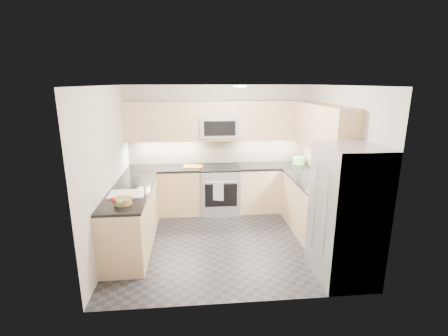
% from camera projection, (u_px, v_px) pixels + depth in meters
% --- Properties ---
extents(floor, '(3.60, 3.20, 0.00)m').
position_uv_depth(floor, '(226.00, 240.00, 5.41)').
color(floor, black).
rests_on(floor, ground).
extents(ceiling, '(3.60, 3.20, 0.02)m').
position_uv_depth(ceiling, '(226.00, 86.00, 4.77)').
color(ceiling, beige).
rests_on(ceiling, wall_back).
extents(wall_back, '(3.60, 0.02, 2.50)m').
position_uv_depth(wall_back, '(218.00, 148.00, 6.63)').
color(wall_back, '#BEB5A5').
rests_on(wall_back, floor).
extents(wall_front, '(3.60, 0.02, 2.50)m').
position_uv_depth(wall_front, '(241.00, 205.00, 3.55)').
color(wall_front, '#BEB5A5').
rests_on(wall_front, floor).
extents(wall_left, '(0.02, 3.20, 2.50)m').
position_uv_depth(wall_left, '(108.00, 170.00, 4.92)').
color(wall_left, '#BEB5A5').
rests_on(wall_left, floor).
extents(wall_right, '(0.02, 3.20, 2.50)m').
position_uv_depth(wall_right, '(336.00, 165.00, 5.25)').
color(wall_right, '#BEB5A5').
rests_on(wall_right, floor).
extents(base_cab_back_left, '(1.42, 0.60, 0.90)m').
position_uv_depth(base_cab_back_left, '(165.00, 191.00, 6.44)').
color(base_cab_back_left, '#D8B382').
rests_on(base_cab_back_left, floor).
extents(base_cab_back_right, '(1.42, 0.60, 0.90)m').
position_uv_depth(base_cab_back_right, '(272.00, 188.00, 6.64)').
color(base_cab_back_right, '#D8B382').
rests_on(base_cab_back_right, floor).
extents(base_cab_right, '(0.60, 1.70, 0.90)m').
position_uv_depth(base_cab_right, '(312.00, 208.00, 5.57)').
color(base_cab_right, '#D8B382').
rests_on(base_cab_right, floor).
extents(base_cab_peninsula, '(0.60, 2.00, 0.90)m').
position_uv_depth(base_cab_peninsula, '(132.00, 218.00, 5.16)').
color(base_cab_peninsula, '#D8B382').
rests_on(base_cab_peninsula, floor).
extents(countertop_back_left, '(1.42, 0.63, 0.04)m').
position_uv_depth(countertop_back_left, '(164.00, 168.00, 6.32)').
color(countertop_back_left, black).
rests_on(countertop_back_left, base_cab_back_left).
extents(countertop_back_right, '(1.42, 0.63, 0.04)m').
position_uv_depth(countertop_back_right, '(273.00, 166.00, 6.52)').
color(countertop_back_right, black).
rests_on(countertop_back_right, base_cab_back_right).
extents(countertop_right, '(0.63, 1.70, 0.04)m').
position_uv_depth(countertop_right, '(314.00, 182.00, 5.45)').
color(countertop_right, black).
rests_on(countertop_right, base_cab_right).
extents(countertop_peninsula, '(0.63, 2.00, 0.04)m').
position_uv_depth(countertop_peninsula, '(130.00, 190.00, 5.04)').
color(countertop_peninsula, black).
rests_on(countertop_peninsula, base_cab_peninsula).
extents(upper_cab_back, '(3.60, 0.35, 0.75)m').
position_uv_depth(upper_cab_back, '(219.00, 120.00, 6.31)').
color(upper_cab_back, '#D8B382').
rests_on(upper_cab_back, wall_back).
extents(upper_cab_right, '(0.35, 1.95, 0.75)m').
position_uv_depth(upper_cab_right, '(322.00, 127.00, 5.35)').
color(upper_cab_right, '#D8B382').
rests_on(upper_cab_right, wall_right).
extents(backsplash_back, '(3.60, 0.01, 0.51)m').
position_uv_depth(backsplash_back, '(218.00, 150.00, 6.64)').
color(backsplash_back, '#C8B690').
rests_on(backsplash_back, wall_back).
extents(backsplash_right, '(0.01, 2.30, 0.51)m').
position_uv_depth(backsplash_right, '(325.00, 162.00, 5.70)').
color(backsplash_right, '#C8B690').
rests_on(backsplash_right, wall_right).
extents(gas_range, '(0.76, 0.65, 0.91)m').
position_uv_depth(gas_range, '(220.00, 190.00, 6.52)').
color(gas_range, '#ABAEB3').
rests_on(gas_range, floor).
extents(range_cooktop, '(0.76, 0.65, 0.03)m').
position_uv_depth(range_cooktop, '(220.00, 168.00, 6.40)').
color(range_cooktop, black).
rests_on(range_cooktop, gas_range).
extents(oven_door_glass, '(0.62, 0.02, 0.45)m').
position_uv_depth(oven_door_glass, '(221.00, 195.00, 6.20)').
color(oven_door_glass, black).
rests_on(oven_door_glass, gas_range).
extents(oven_handle, '(0.60, 0.02, 0.02)m').
position_uv_depth(oven_handle, '(221.00, 182.00, 6.11)').
color(oven_handle, '#B2B5BA').
rests_on(oven_handle, gas_range).
extents(microwave, '(0.76, 0.40, 0.40)m').
position_uv_depth(microwave, '(219.00, 127.00, 6.32)').
color(microwave, '#989B9F').
rests_on(microwave, upper_cab_back).
extents(microwave_door, '(0.60, 0.01, 0.28)m').
position_uv_depth(microwave_door, '(220.00, 129.00, 6.12)').
color(microwave_door, black).
rests_on(microwave_door, microwave).
extents(refrigerator, '(0.70, 0.90, 1.80)m').
position_uv_depth(refrigerator, '(346.00, 213.00, 4.20)').
color(refrigerator, '#A5A9AD').
rests_on(refrigerator, floor).
extents(fridge_handle_left, '(0.02, 0.02, 1.20)m').
position_uv_depth(fridge_handle_left, '(324.00, 216.00, 3.98)').
color(fridge_handle_left, '#B2B5BA').
rests_on(fridge_handle_left, refrigerator).
extents(fridge_handle_right, '(0.02, 0.02, 1.20)m').
position_uv_depth(fridge_handle_right, '(314.00, 206.00, 4.33)').
color(fridge_handle_right, '#B2B5BA').
rests_on(fridge_handle_right, refrigerator).
extents(sink_basin, '(0.52, 0.38, 0.16)m').
position_uv_depth(sink_basin, '(127.00, 198.00, 4.81)').
color(sink_basin, white).
rests_on(sink_basin, base_cab_peninsula).
extents(faucet, '(0.03, 0.03, 0.28)m').
position_uv_depth(faucet, '(144.00, 185.00, 4.78)').
color(faucet, silver).
rests_on(faucet, countertop_peninsula).
extents(utensil_bowl, '(0.30, 0.30, 0.14)m').
position_uv_depth(utensil_bowl, '(299.00, 161.00, 6.57)').
color(utensil_bowl, '#62BF52').
rests_on(utensil_bowl, countertop_back_right).
extents(cutting_board, '(0.40, 0.31, 0.01)m').
position_uv_depth(cutting_board, '(193.00, 166.00, 6.37)').
color(cutting_board, '#C05C12').
rests_on(cutting_board, countertop_back_left).
extents(fruit_basket, '(0.28, 0.28, 0.09)m').
position_uv_depth(fruit_basket, '(123.00, 201.00, 4.40)').
color(fruit_basket, '#998047').
rests_on(fruit_basket, countertop_peninsula).
extents(fruit_apple, '(0.07, 0.07, 0.07)m').
position_uv_depth(fruit_apple, '(113.00, 200.00, 4.24)').
color(fruit_apple, '#A21E12').
rests_on(fruit_apple, fruit_basket).
extents(fruit_pear, '(0.07, 0.07, 0.07)m').
position_uv_depth(fruit_pear, '(119.00, 202.00, 4.17)').
color(fruit_pear, '#599E43').
rests_on(fruit_pear, fruit_basket).
extents(dish_towel_check, '(0.19, 0.08, 0.37)m').
position_uv_depth(dish_towel_check, '(218.00, 191.00, 6.13)').
color(dish_towel_check, silver).
rests_on(dish_towel_check, oven_handle).
extents(fruit_orange, '(0.06, 0.06, 0.06)m').
position_uv_depth(fruit_orange, '(120.00, 201.00, 4.20)').
color(fruit_orange, orange).
rests_on(fruit_orange, fruit_basket).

